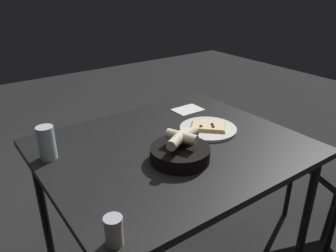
{
  "coord_description": "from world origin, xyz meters",
  "views": [
    {
      "loc": [
        -0.79,
        -1.07,
        1.43
      ],
      "look_at": [
        0.04,
        0.09,
        0.77
      ],
      "focal_mm": 35.59,
      "sensor_mm": 36.0,
      "label": 1
    }
  ],
  "objects_px": {
    "dining_table": "(172,156)",
    "pepper_shaker": "(114,232)",
    "pizza_plate": "(208,128)",
    "beer_glass": "(47,145)",
    "bread_basket": "(181,151)"
  },
  "relations": [
    {
      "from": "dining_table",
      "to": "pepper_shaker",
      "type": "relative_size",
      "value": 12.61
    },
    {
      "from": "bread_basket",
      "to": "beer_glass",
      "type": "bearing_deg",
      "value": 142.74
    },
    {
      "from": "dining_table",
      "to": "pizza_plate",
      "type": "bearing_deg",
      "value": 4.59
    },
    {
      "from": "beer_glass",
      "to": "pizza_plate",
      "type": "bearing_deg",
      "value": -14.27
    },
    {
      "from": "dining_table",
      "to": "pepper_shaker",
      "type": "bearing_deg",
      "value": -141.52
    },
    {
      "from": "dining_table",
      "to": "pepper_shaker",
      "type": "xyz_separation_m",
      "value": [
        -0.49,
        -0.39,
        0.1
      ]
    },
    {
      "from": "bread_basket",
      "to": "pepper_shaker",
      "type": "xyz_separation_m",
      "value": [
        -0.44,
        -0.26,
        -0.0
      ]
    },
    {
      "from": "pepper_shaker",
      "to": "pizza_plate",
      "type": "bearing_deg",
      "value": 29.44
    },
    {
      "from": "bread_basket",
      "to": "pizza_plate",
      "type": "bearing_deg",
      "value": 27.29
    },
    {
      "from": "bread_basket",
      "to": "pepper_shaker",
      "type": "relative_size",
      "value": 2.73
    },
    {
      "from": "dining_table",
      "to": "bread_basket",
      "type": "height_order",
      "value": "bread_basket"
    },
    {
      "from": "bread_basket",
      "to": "dining_table",
      "type": "bearing_deg",
      "value": 67.82
    },
    {
      "from": "dining_table",
      "to": "beer_glass",
      "type": "distance_m",
      "value": 0.54
    },
    {
      "from": "pizza_plate",
      "to": "pepper_shaker",
      "type": "distance_m",
      "value": 0.83
    },
    {
      "from": "pizza_plate",
      "to": "bread_basket",
      "type": "relative_size",
      "value": 1.13
    }
  ]
}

